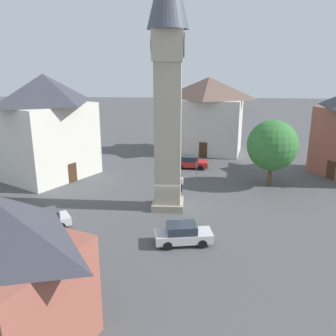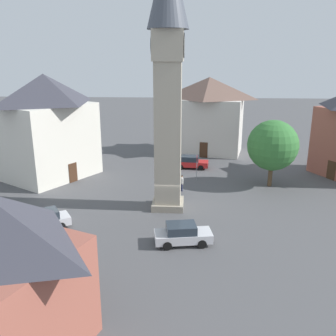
{
  "view_description": "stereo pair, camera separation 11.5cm",
  "coord_description": "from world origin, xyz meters",
  "px_view_note": "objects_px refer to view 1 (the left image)",
  "views": [
    {
      "loc": [
        -30.19,
        -1.82,
        12.72
      ],
      "look_at": [
        0.0,
        0.0,
        3.69
      ],
      "focal_mm": 38.6,
      "sensor_mm": 36.0,
      "label": 1
    },
    {
      "loc": [
        -30.19,
        -1.94,
        12.72
      ],
      "look_at": [
        0.0,
        0.0,
        3.69
      ],
      "focal_mm": 38.6,
      "sensor_mm": 36.0,
      "label": 2
    }
  ],
  "objects_px": {
    "car_blue_kerb": "(183,234)",
    "building_corner_back": "(47,126)",
    "car_silver_kerb": "(43,221)",
    "pedestrian": "(182,182)",
    "clock_tower": "(168,59)",
    "road_sign": "(197,164)",
    "car_red_corner": "(191,162)",
    "building_shop_left": "(208,115)",
    "tree": "(272,145)"
  },
  "relations": [
    {
      "from": "car_silver_kerb",
      "to": "building_corner_back",
      "type": "relative_size",
      "value": 0.37
    },
    {
      "from": "car_red_corner",
      "to": "car_blue_kerb",
      "type": "bearing_deg",
      "value": 178.41
    },
    {
      "from": "tree",
      "to": "road_sign",
      "type": "height_order",
      "value": "tree"
    },
    {
      "from": "car_red_corner",
      "to": "building_corner_back",
      "type": "height_order",
      "value": "building_corner_back"
    },
    {
      "from": "pedestrian",
      "to": "building_corner_back",
      "type": "relative_size",
      "value": 0.14
    },
    {
      "from": "building_shop_left",
      "to": "tree",
      "type": "bearing_deg",
      "value": -157.64
    },
    {
      "from": "tree",
      "to": "clock_tower",
      "type": "bearing_deg",
      "value": 121.86
    },
    {
      "from": "clock_tower",
      "to": "pedestrian",
      "type": "xyz_separation_m",
      "value": [
        4.27,
        -1.13,
        -11.84
      ]
    },
    {
      "from": "pedestrian",
      "to": "tree",
      "type": "bearing_deg",
      "value": -76.83
    },
    {
      "from": "car_blue_kerb",
      "to": "pedestrian",
      "type": "height_order",
      "value": "pedestrian"
    },
    {
      "from": "pedestrian",
      "to": "road_sign",
      "type": "relative_size",
      "value": 0.6
    },
    {
      "from": "pedestrian",
      "to": "building_shop_left",
      "type": "distance_m",
      "value": 17.49
    },
    {
      "from": "clock_tower",
      "to": "car_silver_kerb",
      "type": "height_order",
      "value": "clock_tower"
    },
    {
      "from": "car_blue_kerb",
      "to": "building_corner_back",
      "type": "xyz_separation_m",
      "value": [
        14.94,
        15.3,
        5.04
      ]
    },
    {
      "from": "tree",
      "to": "building_shop_left",
      "type": "distance_m",
      "value": 15.67
    },
    {
      "from": "pedestrian",
      "to": "road_sign",
      "type": "bearing_deg",
      "value": -23.66
    },
    {
      "from": "clock_tower",
      "to": "car_blue_kerb",
      "type": "height_order",
      "value": "clock_tower"
    },
    {
      "from": "car_blue_kerb",
      "to": "building_corner_back",
      "type": "bearing_deg",
      "value": 45.67
    },
    {
      "from": "car_red_corner",
      "to": "tree",
      "type": "distance_m",
      "value": 10.91
    },
    {
      "from": "clock_tower",
      "to": "car_silver_kerb",
      "type": "xyz_separation_m",
      "value": [
        -5.12,
        9.45,
        -12.09
      ]
    },
    {
      "from": "tree",
      "to": "building_corner_back",
      "type": "height_order",
      "value": "building_corner_back"
    },
    {
      "from": "car_blue_kerb",
      "to": "car_silver_kerb",
      "type": "relative_size",
      "value": 0.99
    },
    {
      "from": "car_silver_kerb",
      "to": "building_shop_left",
      "type": "relative_size",
      "value": 0.4
    },
    {
      "from": "clock_tower",
      "to": "road_sign",
      "type": "distance_m",
      "value": 13.68
    },
    {
      "from": "car_red_corner",
      "to": "tree",
      "type": "relative_size",
      "value": 0.61
    },
    {
      "from": "tree",
      "to": "building_corner_back",
      "type": "xyz_separation_m",
      "value": [
        1.81,
        24.14,
        1.42
      ]
    },
    {
      "from": "car_blue_kerb",
      "to": "tree",
      "type": "height_order",
      "value": "tree"
    },
    {
      "from": "car_blue_kerb",
      "to": "car_red_corner",
      "type": "relative_size",
      "value": 1.02
    },
    {
      "from": "clock_tower",
      "to": "building_shop_left",
      "type": "bearing_deg",
      "value": -11.84
    },
    {
      "from": "building_shop_left",
      "to": "building_corner_back",
      "type": "xyz_separation_m",
      "value": [
        -12.66,
        18.19,
        0.43
      ]
    },
    {
      "from": "car_silver_kerb",
      "to": "clock_tower",
      "type": "bearing_deg",
      "value": -61.54
    },
    {
      "from": "pedestrian",
      "to": "building_corner_back",
      "type": "distance_m",
      "value": 16.18
    },
    {
      "from": "clock_tower",
      "to": "car_red_corner",
      "type": "xyz_separation_m",
      "value": [
        12.49,
        -2.02,
        -12.09
      ]
    },
    {
      "from": "pedestrian",
      "to": "tree",
      "type": "distance_m",
      "value": 10.03
    },
    {
      "from": "pedestrian",
      "to": "clock_tower",
      "type": "bearing_deg",
      "value": 165.16
    },
    {
      "from": "tree",
      "to": "car_silver_kerb",
      "type": "bearing_deg",
      "value": 120.27
    },
    {
      "from": "pedestrian",
      "to": "building_shop_left",
      "type": "relative_size",
      "value": 0.16
    },
    {
      "from": "pedestrian",
      "to": "road_sign",
      "type": "distance_m",
      "value": 3.91
    },
    {
      "from": "car_red_corner",
      "to": "road_sign",
      "type": "bearing_deg",
      "value": -172.39
    },
    {
      "from": "tree",
      "to": "building_corner_back",
      "type": "distance_m",
      "value": 24.25
    },
    {
      "from": "car_silver_kerb",
      "to": "building_shop_left",
      "type": "xyz_separation_m",
      "value": [
        26.01,
        -13.83,
        4.61
      ]
    },
    {
      "from": "car_blue_kerb",
      "to": "road_sign",
      "type": "relative_size",
      "value": 1.56
    },
    {
      "from": "building_shop_left",
      "to": "building_corner_back",
      "type": "bearing_deg",
      "value": 124.84
    },
    {
      "from": "clock_tower",
      "to": "road_sign",
      "type": "bearing_deg",
      "value": -18.92
    },
    {
      "from": "building_shop_left",
      "to": "road_sign",
      "type": "height_order",
      "value": "building_shop_left"
    },
    {
      "from": "car_silver_kerb",
      "to": "tree",
      "type": "bearing_deg",
      "value": -59.73
    },
    {
      "from": "clock_tower",
      "to": "car_blue_kerb",
      "type": "bearing_deg",
      "value": -167.49
    },
    {
      "from": "car_blue_kerb",
      "to": "building_shop_left",
      "type": "height_order",
      "value": "building_shop_left"
    },
    {
      "from": "car_blue_kerb",
      "to": "car_red_corner",
      "type": "xyz_separation_m",
      "value": [
        19.21,
        -0.53,
        0.0
      ]
    },
    {
      "from": "clock_tower",
      "to": "pedestrian",
      "type": "relative_size",
      "value": 12.97
    }
  ]
}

